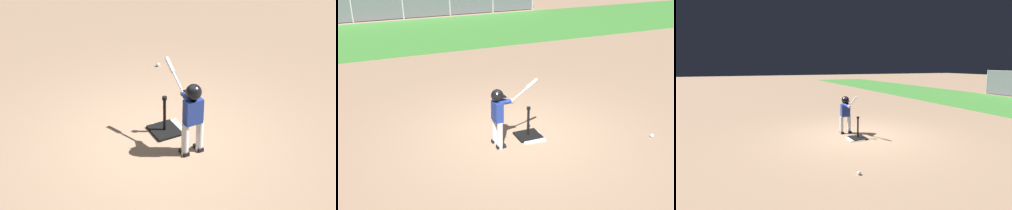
# 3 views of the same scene
# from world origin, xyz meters

# --- Properties ---
(ground_plane) EXTENTS (90.00, 90.00, 0.00)m
(ground_plane) POSITION_xyz_m (0.00, 0.00, 0.00)
(ground_plane) COLOR #93755B
(home_plate) EXTENTS (0.48, 0.48, 0.02)m
(home_plate) POSITION_xyz_m (0.21, -0.25, 0.01)
(home_plate) COLOR white
(home_plate) RESTS_ON ground_plane
(batting_tee) EXTENTS (0.48, 0.44, 0.64)m
(batting_tee) POSITION_xyz_m (0.17, -0.16, 0.07)
(batting_tee) COLOR black
(batting_tee) RESTS_ON ground_plane
(batter_child) EXTENTS (0.95, 0.36, 1.26)m
(batter_child) POSITION_xyz_m (-0.50, -0.26, 0.73)
(batter_child) COLOR silver
(batter_child) RESTS_ON ground_plane
(baseball) EXTENTS (0.07, 0.07, 0.07)m
(baseball) POSITION_xyz_m (2.43, -1.17, 0.04)
(baseball) COLOR white
(baseball) RESTS_ON ground_plane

